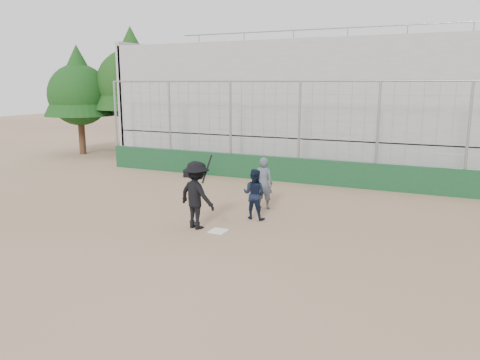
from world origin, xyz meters
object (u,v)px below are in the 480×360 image
at_px(umpire, 264,185).
at_px(equipment_bag, 193,173).
at_px(catcher_crouched, 254,202).
at_px(batter_at_plate, 197,195).

xyz_separation_m(umpire, equipment_bag, (-4.63, 3.48, -0.58)).
distance_m(catcher_crouched, equipment_bag, 6.77).
distance_m(batter_at_plate, catcher_crouched, 1.86).
relative_size(catcher_crouched, equipment_bag, 1.30).
bearing_deg(catcher_crouched, batter_at_plate, -126.92).
height_order(batter_at_plate, equipment_bag, batter_at_plate).
xyz_separation_m(catcher_crouched, umpire, (-0.20, 1.25, 0.23)).
relative_size(batter_at_plate, catcher_crouched, 1.95).
relative_size(batter_at_plate, equipment_bag, 2.53).
relative_size(batter_at_plate, umpire, 1.35).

